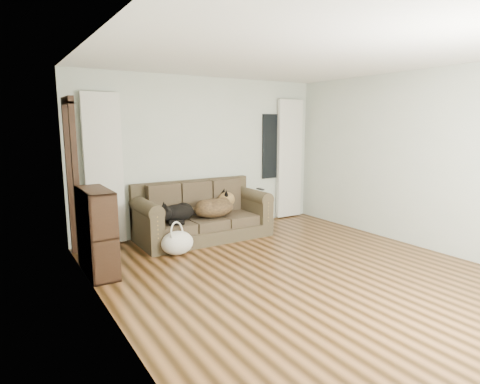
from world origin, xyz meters
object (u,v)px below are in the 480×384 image
sofa (203,211)px  tote_bag (177,244)px  dog_black_lab (175,213)px  bookshelf (97,234)px  dog_shepherd (215,208)px

sofa → tote_bag: (-0.69, -0.55, -0.29)m
dog_black_lab → bookshelf: size_ratio=0.58×
dog_black_lab → tote_bag: bearing=-122.6°
sofa → dog_shepherd: size_ratio=2.86×
bookshelf → tote_bag: bearing=10.0°
dog_shepherd → bookshelf: 2.08m
dog_shepherd → sofa: bearing=-22.4°
dog_black_lab → tote_bag: dog_black_lab is taller
dog_black_lab → tote_bag: 0.63m
sofa → tote_bag: size_ratio=4.48×
tote_bag → dog_black_lab: bearing=69.5°
tote_bag → bookshelf: bearing=-172.3°
tote_bag → bookshelf: 1.17m
dog_black_lab → bookshelf: (-1.30, -0.66, 0.02)m
bookshelf → sofa: bearing=23.4°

